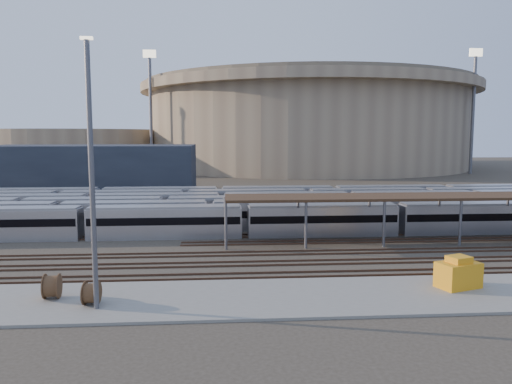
{
  "coord_description": "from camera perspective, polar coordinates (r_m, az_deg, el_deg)",
  "views": [
    {
      "loc": [
        -8.66,
        -50.82,
        12.16
      ],
      "look_at": [
        -4.0,
        12.0,
        4.91
      ],
      "focal_mm": 35.0,
      "sensor_mm": 36.0,
      "label": 1
    }
  ],
  "objects": [
    {
      "name": "ground",
      "position": [
        52.96,
        5.32,
        -6.74
      ],
      "size": [
        420.0,
        420.0,
        0.0
      ],
      "primitive_type": "plane",
      "color": "#383026",
      "rests_on": "ground"
    },
    {
      "name": "apron",
      "position": [
        37.97,
        1.54,
        -11.95
      ],
      "size": [
        50.0,
        9.0,
        0.2
      ],
      "primitive_type": "cube",
      "color": "gray",
      "rests_on": "ground"
    },
    {
      "name": "subway_trains",
      "position": [
        70.5,
        2.04,
        -1.89
      ],
      "size": [
        129.55,
        23.9,
        3.6
      ],
      "color": "silver",
      "rests_on": "ground"
    },
    {
      "name": "inspection_shed",
      "position": [
        63.22,
        24.81,
        -0.56
      ],
      "size": [
        60.3,
        6.0,
        5.3
      ],
      "color": "#5B5B60",
      "rests_on": "ground"
    },
    {
      "name": "empty_tracks",
      "position": [
        48.16,
        6.32,
        -7.99
      ],
      "size": [
        170.0,
        9.62,
        0.18
      ],
      "color": "#4C3323",
      "rests_on": "ground"
    },
    {
      "name": "stadium",
      "position": [
        193.81,
        5.82,
        7.8
      ],
      "size": [
        124.0,
        124.0,
        32.5
      ],
      "color": "gray",
      "rests_on": "ground"
    },
    {
      "name": "secondary_arena",
      "position": [
        188.04,
        -20.15,
        4.59
      ],
      "size": [
        56.0,
        56.0,
        14.0
      ],
      "primitive_type": "cylinder",
      "color": "gray",
      "rests_on": "ground"
    },
    {
      "name": "service_building",
      "position": [
        109.28,
        -18.19,
        2.48
      ],
      "size": [
        42.0,
        20.0,
        10.0
      ],
      "primitive_type": "cube",
      "color": "#1E232D",
      "rests_on": "ground"
    },
    {
      "name": "floodlight_0",
      "position": [
        162.45,
        -11.94,
        9.42
      ],
      "size": [
        4.0,
        1.0,
        38.4
      ],
      "color": "#5B5B60",
      "rests_on": "ground"
    },
    {
      "name": "floodlight_2",
      "position": [
        170.31,
        23.58,
        8.88
      ],
      "size": [
        4.0,
        1.0,
        38.4
      ],
      "color": "#5B5B60",
      "rests_on": "ground"
    },
    {
      "name": "floodlight_3",
      "position": [
        210.99,
        -4.65,
        8.85
      ],
      "size": [
        4.0,
        1.0,
        38.4
      ],
      "color": "#5B5B60",
      "rests_on": "ground"
    },
    {
      "name": "cable_reel_west",
      "position": [
        40.07,
        -22.29,
        -9.92
      ],
      "size": [
        1.14,
        1.91,
        1.84
      ],
      "primitive_type": "cylinder",
      "rotation": [
        0.0,
        1.57,
        0.07
      ],
      "color": "brown",
      "rests_on": "apron"
    },
    {
      "name": "cable_reel_east",
      "position": [
        37.77,
        -18.29,
        -10.91
      ],
      "size": [
        1.05,
        1.73,
        1.66
      ],
      "primitive_type": "cylinder",
      "rotation": [
        0.0,
        1.57,
        -0.08
      ],
      "color": "brown",
      "rests_on": "apron"
    },
    {
      "name": "yard_light_pole",
      "position": [
        35.23,
        -18.27,
        1.81
      ],
      "size": [
        0.81,
        0.36,
        18.31
      ],
      "color": "#5B5B60",
      "rests_on": "apron"
    },
    {
      "name": "yellow_equipment",
      "position": [
        42.78,
        22.11,
        -8.77
      ],
      "size": [
        3.68,
        2.93,
        2.0
      ],
      "primitive_type": "cube",
      "rotation": [
        0.0,
        0.0,
        0.33
      ],
      "color": "orange",
      "rests_on": "apron"
    }
  ]
}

